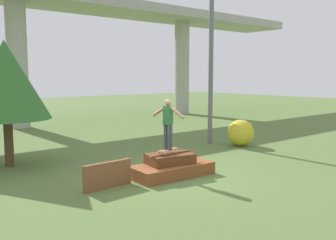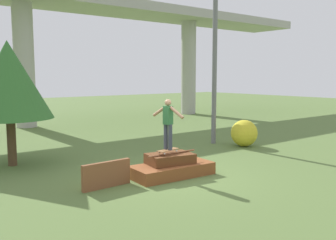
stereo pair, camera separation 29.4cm
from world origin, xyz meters
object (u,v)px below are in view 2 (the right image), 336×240
Objects in this scene: skateboard at (168,150)px; tree_behind_left at (9,80)px; utility_pole at (215,54)px; skater at (168,121)px; bush_yellow_flowering at (244,133)px.

skateboard is 0.20× the size of tree_behind_left.
skateboard is 0.11× the size of utility_pole.
utility_pole is at bearing -8.11° from tree_behind_left.
skater is at bearing 0.00° from skateboard.
utility_pole reaches higher than skater.
utility_pole is (4.79, 2.96, 2.20)m from skater.
skater is at bearing -52.14° from tree_behind_left.
tree_behind_left is at bearing 171.89° from utility_pole.
skateboard is at bearing -52.14° from tree_behind_left.
bush_yellow_flowering reaches higher than skateboard.
skateboard is at bearing 0.00° from skater.
bush_yellow_flowering is at bearing 17.82° from skateboard.
bush_yellow_flowering is (5.29, 1.70, -0.22)m from skateboard.
tree_behind_left reaches higher than bush_yellow_flowering.
utility_pole is 3.53m from bush_yellow_flowering.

